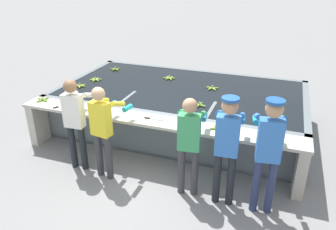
{
  "coord_description": "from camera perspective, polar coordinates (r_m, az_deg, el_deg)",
  "views": [
    {
      "loc": [
        1.94,
        -4.33,
        3.22
      ],
      "look_at": [
        0.0,
        1.02,
        0.61
      ],
      "focal_mm": 35.0,
      "sensor_mm": 36.0,
      "label": 1
    }
  ],
  "objects": [
    {
      "name": "banana_bunch_floating_6",
      "position": [
        6.04,
        5.49,
        1.77
      ],
      "size": [
        0.28,
        0.28,
        0.08
      ],
      "color": "#7FAD33",
      "rests_on": "wash_tank"
    },
    {
      "name": "wash_tank",
      "position": [
        7.06,
        2.3,
        1.31
      ],
      "size": [
        5.03,
        2.82,
        0.87
      ],
      "color": "slate",
      "rests_on": "ground"
    },
    {
      "name": "worker_3",
      "position": [
        4.59,
        10.26,
        -4.49
      ],
      "size": [
        0.44,
        0.73,
        1.68
      ],
      "color": "#1E2328",
      "rests_on": "ground"
    },
    {
      "name": "banana_bunch_floating_3",
      "position": [
        8.26,
        -9.19,
        7.89
      ],
      "size": [
        0.28,
        0.27,
        0.08
      ],
      "color": "#7FAD33",
      "rests_on": "wash_tank"
    },
    {
      "name": "banana_bunch_floating_5",
      "position": [
        7.25,
        -15.13,
        4.96
      ],
      "size": [
        0.28,
        0.26,
        0.08
      ],
      "color": "#93BC3D",
      "rests_on": "wash_tank"
    },
    {
      "name": "banana_bunch_floating_4",
      "position": [
        7.57,
        -12.52,
        6.06
      ],
      "size": [
        0.27,
        0.28,
        0.08
      ],
      "color": "#9EC642",
      "rests_on": "wash_tank"
    },
    {
      "name": "knife_1",
      "position": [
        5.5,
        -2.95,
        -0.62
      ],
      "size": [
        0.35,
        0.04,
        0.02
      ],
      "color": "silver",
      "rests_on": "work_ledge"
    },
    {
      "name": "worker_1",
      "position": [
        5.24,
        -11.32,
        -1.72
      ],
      "size": [
        0.47,
        0.73,
        1.58
      ],
      "color": "#38383D",
      "rests_on": "ground"
    },
    {
      "name": "banana_bunch_floating_0",
      "position": [
        6.92,
        7.72,
        4.67
      ],
      "size": [
        0.27,
        0.27,
        0.08
      ],
      "color": "#93BC3D",
      "rests_on": "wash_tank"
    },
    {
      "name": "worker_0",
      "position": [
        5.58,
        -15.85,
        -0.27
      ],
      "size": [
        0.43,
        0.72,
        1.61
      ],
      "color": "#1E2328",
      "rests_on": "ground"
    },
    {
      "name": "worker_2",
      "position": [
        4.76,
        3.73,
        -4.12
      ],
      "size": [
        0.47,
        0.73,
        1.58
      ],
      "color": "#38383D",
      "rests_on": "ground"
    },
    {
      "name": "banana_bunch_floating_2",
      "position": [
        5.61,
        11.84,
        -0.55
      ],
      "size": [
        0.27,
        0.27,
        0.08
      ],
      "color": "#8CB738",
      "rests_on": "wash_tank"
    },
    {
      "name": "banana_bunch_ledge_1",
      "position": [
        5.2,
        8.77,
        -2.3
      ],
      "size": [
        0.28,
        0.27,
        0.08
      ],
      "color": "#7FAD33",
      "rests_on": "work_ledge"
    },
    {
      "name": "worker_4",
      "position": [
        4.54,
        17.12,
        -5.15
      ],
      "size": [
        0.48,
        0.75,
        1.72
      ],
      "color": "navy",
      "rests_on": "ground"
    },
    {
      "name": "ground_plane",
      "position": [
        5.74,
        -3.53,
        -9.57
      ],
      "size": [
        80.0,
        80.0,
        0.0
      ],
      "primitive_type": "plane",
      "color": "gray",
      "rests_on": "ground"
    },
    {
      "name": "banana_bunch_floating_1",
      "position": [
        7.49,
        0.22,
        6.47
      ],
      "size": [
        0.28,
        0.28,
        0.08
      ],
      "color": "#8CB738",
      "rests_on": "wash_tank"
    },
    {
      "name": "work_ledge",
      "position": [
        5.59,
        -2.79,
        -2.98
      ],
      "size": [
        5.03,
        0.45,
        0.87
      ],
      "color": "#B7B2A3",
      "rests_on": "ground"
    },
    {
      "name": "banana_bunch_ledge_0",
      "position": [
        6.68,
        -20.98,
        2.52
      ],
      "size": [
        0.28,
        0.28,
        0.08
      ],
      "color": "#75A333",
      "rests_on": "work_ledge"
    },
    {
      "name": "knife_0",
      "position": [
        6.29,
        -18.38,
        1.44
      ],
      "size": [
        0.19,
        0.32,
        0.02
      ],
      "color": "silver",
      "rests_on": "work_ledge"
    }
  ]
}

